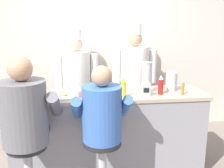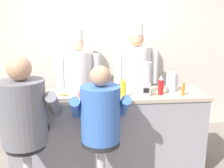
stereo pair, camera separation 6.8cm
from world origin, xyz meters
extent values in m
cube|color=beige|center=(0.00, 1.69, 1.35)|extent=(10.00, 0.06, 2.70)
cube|color=gray|center=(0.00, 0.29, 0.48)|extent=(2.24, 0.56, 0.96)
cube|color=tan|center=(0.00, 0.29, 0.98)|extent=(2.29, 0.59, 0.04)
cylinder|color=red|center=(0.60, 0.20, 1.09)|extent=(0.06, 0.06, 0.17)
cone|color=white|center=(0.60, 0.20, 1.20)|extent=(0.05, 0.05, 0.05)
cylinder|color=yellow|center=(0.15, 0.15, 1.09)|extent=(0.06, 0.06, 0.17)
cone|color=yellow|center=(0.15, 0.15, 1.20)|extent=(0.05, 0.05, 0.05)
cylinder|color=orange|center=(0.84, 0.15, 1.07)|extent=(0.03, 0.03, 0.13)
cylinder|color=#287F2D|center=(0.84, 0.15, 1.14)|extent=(0.02, 0.02, 0.01)
cylinder|color=silver|center=(0.76, 0.32, 1.12)|extent=(0.12, 0.12, 0.23)
cube|color=silver|center=(0.83, 0.32, 1.13)|extent=(0.01, 0.01, 0.14)
cylinder|color=white|center=(-0.52, 0.21, 1.01)|extent=(0.28, 0.28, 0.02)
ellipsoid|color=#E0BC60|center=(-0.52, 0.21, 1.04)|extent=(0.13, 0.10, 0.03)
cylinder|color=#B24C47|center=(-0.26, 0.20, 1.03)|extent=(0.17, 0.17, 0.05)
cylinder|color=beige|center=(-1.09, 0.11, 1.05)|extent=(0.08, 0.08, 0.09)
torus|color=beige|center=(-1.03, 0.11, 1.05)|extent=(0.06, 0.01, 0.06)
cylinder|color=white|center=(-1.05, 0.27, 1.05)|extent=(0.08, 0.08, 0.10)
torus|color=white|center=(-0.99, 0.27, 1.06)|extent=(0.07, 0.01, 0.07)
cylinder|color=#B7BABF|center=(0.45, 0.29, 1.18)|extent=(0.10, 0.10, 0.35)
cylinder|color=silver|center=(0.45, 0.29, 1.36)|extent=(0.11, 0.11, 0.01)
cube|color=silver|center=(0.41, 0.15, 1.08)|extent=(0.10, 0.06, 0.15)
cube|color=black|center=(0.41, 0.11, 1.08)|extent=(0.06, 0.01, 0.05)
cylinder|color=#232328|center=(-0.84, -0.29, 0.68)|extent=(0.38, 0.38, 0.05)
cylinder|color=#33384C|center=(-0.95, -0.08, 0.73)|extent=(0.16, 0.43, 0.16)
cylinder|color=#33384C|center=(-0.73, -0.08, 0.73)|extent=(0.16, 0.43, 0.16)
cylinder|color=slate|center=(-0.84, -0.29, 1.01)|extent=(0.43, 0.43, 0.61)
cylinder|color=slate|center=(-0.57, -0.17, 1.04)|extent=(0.11, 0.46, 0.37)
sphere|color=tan|center=(-0.84, -0.29, 1.43)|extent=(0.22, 0.22, 0.22)
cylinder|color=#232328|center=(-0.12, -0.29, 0.68)|extent=(0.38, 0.38, 0.05)
cylinder|color=#33384C|center=(-0.22, -0.10, 0.72)|extent=(0.14, 0.38, 0.14)
cylinder|color=#33384C|center=(-0.03, -0.10, 0.72)|extent=(0.14, 0.38, 0.14)
cylinder|color=#3866B7|center=(-0.12, -0.29, 0.98)|extent=(0.38, 0.38, 0.54)
cylinder|color=#3866B7|center=(-0.36, -0.19, 1.00)|extent=(0.10, 0.41, 0.33)
cylinder|color=#3866B7|center=(0.12, -0.19, 1.00)|extent=(0.10, 0.41, 0.33)
sphere|color=tan|center=(-0.12, -0.29, 1.34)|extent=(0.20, 0.20, 0.20)
cube|color=#232328|center=(-0.38, 1.33, 0.39)|extent=(0.33, 0.18, 0.79)
cube|color=white|center=(-0.38, 1.29, 0.55)|extent=(0.30, 0.02, 0.47)
cylinder|color=white|center=(-0.38, 1.33, 1.08)|extent=(0.43, 0.43, 0.59)
sphere|color=#DBB28E|center=(-0.38, 1.33, 1.48)|extent=(0.20, 0.20, 0.20)
cylinder|color=white|center=(-0.38, 1.33, 1.62)|extent=(0.18, 0.18, 0.16)
cylinder|color=white|center=(-0.65, 1.33, 1.08)|extent=(0.12, 0.12, 0.50)
cylinder|color=white|center=(-0.11, 1.33, 1.08)|extent=(0.12, 0.12, 0.50)
cube|color=#232328|center=(0.52, 1.31, 0.41)|extent=(0.34, 0.19, 0.82)
cube|color=white|center=(0.52, 1.26, 0.58)|extent=(0.31, 0.02, 0.49)
cylinder|color=white|center=(0.52, 1.31, 1.13)|extent=(0.45, 0.45, 0.62)
sphere|color=tan|center=(0.52, 1.31, 1.55)|extent=(0.21, 0.21, 0.21)
cylinder|color=white|center=(0.52, 1.31, 1.70)|extent=(0.19, 0.19, 0.17)
cylinder|color=white|center=(0.23, 1.31, 1.13)|extent=(0.12, 0.12, 0.53)
cylinder|color=white|center=(0.80, 1.31, 1.13)|extent=(0.12, 0.12, 0.53)
camera|label=1|loc=(-0.30, -2.63, 1.86)|focal=42.00mm
camera|label=2|loc=(-0.24, -2.64, 1.86)|focal=42.00mm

